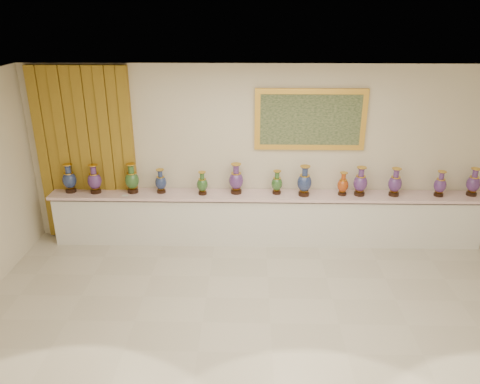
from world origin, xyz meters
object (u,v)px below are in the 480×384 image
object	(u,v)px
vase_0	(69,180)
vase_2	(132,180)
vase_1	(95,180)
counter	(266,219)

from	to	relation	value
vase_0	vase_2	size ratio (longest dim) A/B	0.97
vase_1	vase_2	distance (m)	0.62
vase_1	vase_2	xyz separation A→B (m)	(0.62, 0.03, 0.01)
counter	vase_2	bearing A→B (deg)	179.77
vase_0	vase_1	size ratio (longest dim) A/B	1.00
vase_1	vase_2	world-z (taller)	vase_2
vase_0	vase_2	world-z (taller)	vase_2
counter	vase_0	bearing A→B (deg)	179.87
counter	vase_0	xyz separation A→B (m)	(-3.32, 0.01, 0.68)
counter	vase_1	size ratio (longest dim) A/B	14.73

